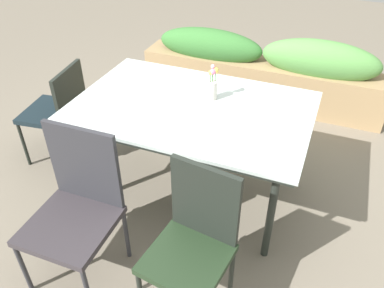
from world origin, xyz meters
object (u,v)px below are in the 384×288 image
at_px(chair_near_right, 194,240).
at_px(planter_box, 262,71).
at_px(chair_end_left, 59,108).
at_px(flower_vase, 212,86).
at_px(dining_table, 192,112).
at_px(chair_near_left, 77,203).

distance_m(chair_near_right, planter_box, 2.53).
bearing_deg(chair_near_right, planter_box, -77.18).
relative_size(chair_end_left, flower_vase, 3.30).
height_order(dining_table, chair_near_left, chair_near_left).
xyz_separation_m(chair_near_right, planter_box, (-0.23, 2.52, -0.20)).
bearing_deg(planter_box, chair_near_left, -101.64).
xyz_separation_m(chair_near_right, flower_vase, (-0.28, 1.05, 0.33)).
xyz_separation_m(chair_end_left, chair_near_left, (0.82, -0.90, 0.04)).
relative_size(flower_vase, planter_box, 0.10).
distance_m(chair_end_left, chair_near_left, 1.22).
xyz_separation_m(chair_near_left, flower_vase, (0.46, 1.03, 0.35)).
distance_m(dining_table, chair_near_right, 1.00).
distance_m(dining_table, chair_end_left, 1.21).
distance_m(flower_vase, planter_box, 1.56).
height_order(chair_near_right, planter_box, chair_near_right).
relative_size(chair_end_left, chair_near_left, 0.87).
relative_size(chair_near_right, chair_end_left, 1.13).
bearing_deg(chair_end_left, flower_vase, -91.89).
relative_size(dining_table, chair_end_left, 1.90).
height_order(flower_vase, planter_box, flower_vase).
relative_size(chair_near_right, chair_near_left, 0.99).
bearing_deg(flower_vase, chair_end_left, -174.25).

